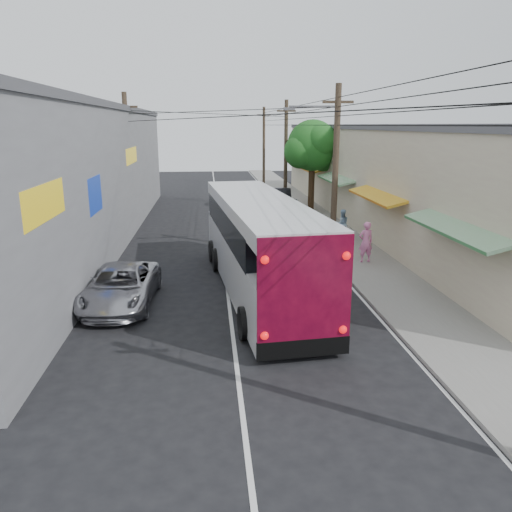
{
  "coord_description": "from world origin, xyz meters",
  "views": [
    {
      "loc": [
        -0.63,
        -9.72,
        6.22
      ],
      "look_at": [
        0.99,
        7.35,
        1.7
      ],
      "focal_mm": 35.0,
      "sensor_mm": 36.0,
      "label": 1
    }
  ],
  "objects_px": {
    "coach_bus": "(258,244)",
    "pedestrian_far": "(342,224)",
    "jeepney": "(121,286)",
    "parked_suv": "(287,221)",
    "pedestrian_near": "(366,242)",
    "parked_car_far": "(279,200)",
    "parked_car_mid": "(275,208)"
  },
  "relations": [
    {
      "from": "coach_bus",
      "to": "pedestrian_far",
      "type": "height_order",
      "value": "coach_bus"
    },
    {
      "from": "jeepney",
      "to": "coach_bus",
      "type": "bearing_deg",
      "value": 15.19
    },
    {
      "from": "jeepney",
      "to": "parked_suv",
      "type": "bearing_deg",
      "value": 56.77
    },
    {
      "from": "parked_suv",
      "to": "pedestrian_near",
      "type": "xyz_separation_m",
      "value": [
        2.64,
        -6.2,
        0.17
      ]
    },
    {
      "from": "jeepney",
      "to": "parked_suv",
      "type": "height_order",
      "value": "parked_suv"
    },
    {
      "from": "parked_suv",
      "to": "pedestrian_near",
      "type": "height_order",
      "value": "pedestrian_near"
    },
    {
      "from": "coach_bus",
      "to": "pedestrian_near",
      "type": "height_order",
      "value": "coach_bus"
    },
    {
      "from": "pedestrian_near",
      "to": "pedestrian_far",
      "type": "distance_m",
      "value": 4.99
    },
    {
      "from": "parked_car_far",
      "to": "coach_bus",
      "type": "bearing_deg",
      "value": -94.14
    },
    {
      "from": "jeepney",
      "to": "parked_car_far",
      "type": "distance_m",
      "value": 21.31
    },
    {
      "from": "parked_car_far",
      "to": "parked_car_mid",
      "type": "bearing_deg",
      "value": -95.79
    },
    {
      "from": "jeepney",
      "to": "parked_car_far",
      "type": "relative_size",
      "value": 1.01
    },
    {
      "from": "parked_suv",
      "to": "pedestrian_far",
      "type": "bearing_deg",
      "value": -22.24
    },
    {
      "from": "parked_suv",
      "to": "parked_car_far",
      "type": "bearing_deg",
      "value": 85.64
    },
    {
      "from": "parked_car_mid",
      "to": "parked_car_far",
      "type": "bearing_deg",
      "value": 82.51
    },
    {
      "from": "parked_car_mid",
      "to": "parked_car_far",
      "type": "relative_size",
      "value": 0.97
    },
    {
      "from": "parked_suv",
      "to": "parked_car_mid",
      "type": "height_order",
      "value": "parked_suv"
    },
    {
      "from": "parked_car_far",
      "to": "parked_suv",
      "type": "bearing_deg",
      "value": -88.75
    },
    {
      "from": "coach_bus",
      "to": "jeepney",
      "type": "bearing_deg",
      "value": -172.74
    },
    {
      "from": "coach_bus",
      "to": "parked_car_far",
      "type": "distance_m",
      "value": 18.8
    },
    {
      "from": "jeepney",
      "to": "pedestrian_far",
      "type": "relative_size",
      "value": 3.1
    },
    {
      "from": "parked_car_mid",
      "to": "pedestrian_near",
      "type": "relative_size",
      "value": 2.56
    },
    {
      "from": "parked_suv",
      "to": "pedestrian_far",
      "type": "xyz_separation_m",
      "value": [
        2.87,
        -1.21,
        0.03
      ]
    },
    {
      "from": "parked_car_far",
      "to": "pedestrian_far",
      "type": "distance_m",
      "value": 10.42
    },
    {
      "from": "jeepney",
      "to": "pedestrian_far",
      "type": "bearing_deg",
      "value": 44.29
    },
    {
      "from": "coach_bus",
      "to": "jeepney",
      "type": "height_order",
      "value": "coach_bus"
    },
    {
      "from": "pedestrian_far",
      "to": "parked_car_mid",
      "type": "bearing_deg",
      "value": -67.68
    },
    {
      "from": "parked_suv",
      "to": "parked_car_mid",
      "type": "relative_size",
      "value": 1.28
    },
    {
      "from": "parked_car_mid",
      "to": "pedestrian_far",
      "type": "bearing_deg",
      "value": -61.53
    },
    {
      "from": "parked_car_far",
      "to": "pedestrian_near",
      "type": "height_order",
      "value": "pedestrian_near"
    },
    {
      "from": "jeepney",
      "to": "parked_suv",
      "type": "relative_size",
      "value": 0.81
    },
    {
      "from": "coach_bus",
      "to": "parked_suv",
      "type": "distance_m",
      "value": 9.86
    }
  ]
}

